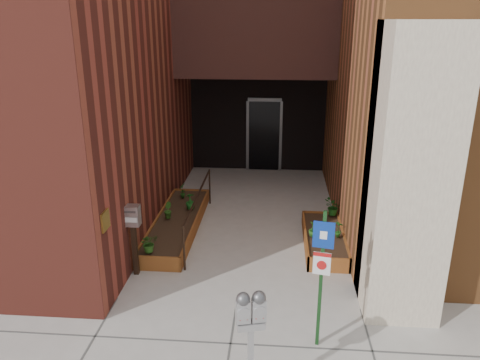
# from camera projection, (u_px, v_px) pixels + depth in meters

# --- Properties ---
(ground) EXTENTS (80.00, 80.00, 0.00)m
(ground) POSITION_uv_depth(u_px,v_px,m) (237.00, 304.00, 7.64)
(ground) COLOR #9E9991
(ground) RESTS_ON ground
(planter_left) EXTENTS (0.90, 3.60, 0.30)m
(planter_left) POSITION_uv_depth(u_px,v_px,m) (177.00, 224.00, 10.26)
(planter_left) COLOR brown
(planter_left) RESTS_ON ground
(planter_right) EXTENTS (0.80, 2.20, 0.30)m
(planter_right) POSITION_uv_depth(u_px,v_px,m) (324.00, 240.00, 9.55)
(planter_right) COLOR brown
(planter_right) RESTS_ON ground
(handrail) EXTENTS (0.04, 3.34, 0.90)m
(handrail) POSITION_uv_depth(u_px,v_px,m) (198.00, 200.00, 9.97)
(handrail) COLOR black
(handrail) RESTS_ON ground
(parking_meter) EXTENTS (0.36, 0.20, 1.54)m
(parking_meter) POSITION_uv_depth(u_px,v_px,m) (251.00, 319.00, 5.30)
(parking_meter) COLOR #A6A6A8
(parking_meter) RESTS_ON ground
(sign_post) EXTENTS (0.28, 0.09, 2.06)m
(sign_post) POSITION_uv_depth(u_px,v_px,m) (322.00, 266.00, 6.27)
(sign_post) COLOR #153A17
(sign_post) RESTS_ON ground
(payment_dropbox) EXTENTS (0.27, 0.21, 1.34)m
(payment_dropbox) POSITION_uv_depth(u_px,v_px,m) (133.00, 225.00, 8.22)
(payment_dropbox) COLOR black
(payment_dropbox) RESTS_ON ground
(shrub_left_a) EXTENTS (0.44, 0.44, 0.35)m
(shrub_left_a) POSITION_uv_depth(u_px,v_px,m) (149.00, 243.00, 8.65)
(shrub_left_a) COLOR #275518
(shrub_left_a) RESTS_ON planter_left
(shrub_left_b) EXTENTS (0.26, 0.26, 0.35)m
(shrub_left_b) POSITION_uv_depth(u_px,v_px,m) (168.00, 210.00, 10.13)
(shrub_left_b) COLOR #295D1A
(shrub_left_b) RESTS_ON planter_left
(shrub_left_c) EXTENTS (0.28, 0.28, 0.38)m
(shrub_left_c) POSITION_uv_depth(u_px,v_px,m) (190.00, 201.00, 10.61)
(shrub_left_c) COLOR #1A5D1C
(shrub_left_c) RESTS_ON planter_left
(shrub_left_d) EXTENTS (0.22, 0.22, 0.37)m
(shrub_left_d) POSITION_uv_depth(u_px,v_px,m) (182.00, 190.00, 11.28)
(shrub_left_d) COLOR #1B5317
(shrub_left_d) RESTS_ON planter_left
(shrub_right_a) EXTENTS (0.18, 0.18, 0.31)m
(shrub_right_a) POSITION_uv_depth(u_px,v_px,m) (313.00, 229.00, 9.27)
(shrub_right_a) COLOR #205117
(shrub_right_a) RESTS_ON planter_right
(shrub_right_b) EXTENTS (0.26, 0.26, 0.35)m
(shrub_right_b) POSITION_uv_depth(u_px,v_px,m) (339.00, 229.00, 9.23)
(shrub_right_b) COLOR #205D1A
(shrub_right_b) RESTS_ON planter_right
(shrub_right_c) EXTENTS (0.48, 0.48, 0.38)m
(shrub_right_c) POSITION_uv_depth(u_px,v_px,m) (333.00, 207.00, 10.26)
(shrub_right_c) COLOR #185418
(shrub_right_c) RESTS_ON planter_right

